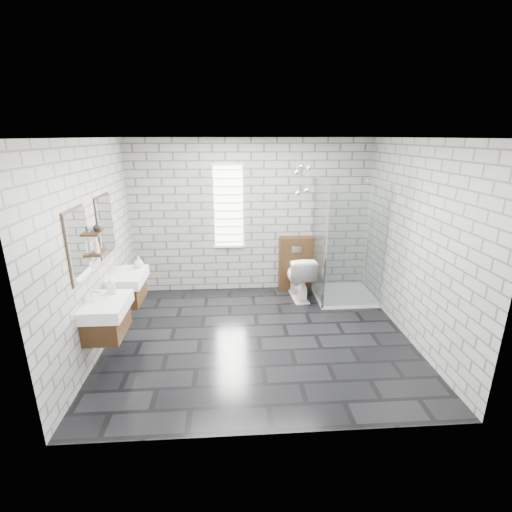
{
  "coord_description": "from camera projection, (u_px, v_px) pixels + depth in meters",
  "views": [
    {
      "loc": [
        -0.35,
        -4.63,
        2.72
      ],
      "look_at": [
        -0.01,
        0.35,
        1.1
      ],
      "focal_mm": 26.0,
      "sensor_mm": 36.0,
      "label": 1
    }
  ],
  "objects": [
    {
      "name": "wall_right",
      "position": [
        415.0,
        243.0,
        4.98
      ],
      "size": [
        0.02,
        3.6,
        2.7
      ],
      "primitive_type": "cube",
      "color": "#9F9F9A",
      "rests_on": "floor"
    },
    {
      "name": "floor",
      "position": [
        259.0,
        338.0,
        5.26
      ],
      "size": [
        4.2,
        3.6,
        0.02
      ],
      "primitive_type": "cube",
      "color": "black",
      "rests_on": "ground"
    },
    {
      "name": "shelf_lower",
      "position": [
        99.0,
        252.0,
        4.67
      ],
      "size": [
        0.14,
        0.3,
        0.03
      ],
      "primitive_type": "cube",
      "color": "#402813",
      "rests_on": "wall_left"
    },
    {
      "name": "vanity_right",
      "position": [
        125.0,
        279.0,
        5.35
      ],
      "size": [
        0.47,
        0.7,
        1.57
      ],
      "color": "#402813",
      "rests_on": "wall_left"
    },
    {
      "name": "wall_back",
      "position": [
        251.0,
        217.0,
        6.56
      ],
      "size": [
        4.2,
        0.02,
        2.7
      ],
      "primitive_type": "cube",
      "color": "#9F9F9A",
      "rests_on": "floor"
    },
    {
      "name": "vanity_left",
      "position": [
        103.0,
        308.0,
        4.44
      ],
      "size": [
        0.47,
        0.7,
        1.57
      ],
      "color": "#402813",
      "rests_on": "wall_left"
    },
    {
      "name": "wall_left",
      "position": [
        94.0,
        249.0,
        4.71
      ],
      "size": [
        0.02,
        3.6,
        2.7
      ],
      "primitive_type": "cube",
      "color": "#9F9F9A",
      "rests_on": "floor"
    },
    {
      "name": "soap_bottle_b",
      "position": [
        139.0,
        262.0,
        5.5
      ],
      "size": [
        0.17,
        0.17,
        0.17
      ],
      "primitive_type": "imported",
      "rotation": [
        0.0,
        0.0,
        0.4
      ],
      "color": "#B2B2B2",
      "rests_on": "vanity_right"
    },
    {
      "name": "cistern_panel",
      "position": [
        295.0,
        263.0,
        6.77
      ],
      "size": [
        0.6,
        0.2,
        1.0
      ],
      "primitive_type": "cube",
      "color": "#402813",
      "rests_on": "floor"
    },
    {
      "name": "window",
      "position": [
        228.0,
        207.0,
        6.45
      ],
      "size": [
        0.56,
        0.05,
        1.48
      ],
      "color": "white",
      "rests_on": "wall_back"
    },
    {
      "name": "soap_bottle_c",
      "position": [
        96.0,
        246.0,
        4.56
      ],
      "size": [
        0.08,
        0.08,
        0.19
      ],
      "primitive_type": "imported",
      "rotation": [
        0.0,
        0.0,
        -0.06
      ],
      "color": "#B2B2B2",
      "rests_on": "shelf_lower"
    },
    {
      "name": "wall_front",
      "position": [
        275.0,
        307.0,
        3.12
      ],
      "size": [
        4.2,
        0.02,
        2.7
      ],
      "primitive_type": "cube",
      "color": "#9F9F9A",
      "rests_on": "floor"
    },
    {
      "name": "soap_bottle_a",
      "position": [
        111.0,
        286.0,
        4.58
      ],
      "size": [
        0.12,
        0.12,
        0.21
      ],
      "primitive_type": "imported",
      "rotation": [
        0.0,
        0.0,
        0.28
      ],
      "color": "#B2B2B2",
      "rests_on": "vanity_left"
    },
    {
      "name": "pendant_cluster",
      "position": [
        302.0,
        177.0,
        5.97
      ],
      "size": [
        0.3,
        0.22,
        0.91
      ],
      "color": "silver",
      "rests_on": "ceiling"
    },
    {
      "name": "toilet",
      "position": [
        299.0,
        277.0,
        6.44
      ],
      "size": [
        0.49,
        0.79,
        0.78
      ],
      "primitive_type": "imported",
      "rotation": [
        0.0,
        0.0,
        3.21
      ],
      "color": "white",
      "rests_on": "floor"
    },
    {
      "name": "ceiling",
      "position": [
        259.0,
        137.0,
        4.42
      ],
      "size": [
        4.2,
        3.6,
        0.02
      ],
      "primitive_type": "cube",
      "color": "white",
      "rests_on": "wall_back"
    },
    {
      "name": "shower_enclosure",
      "position": [
        341.0,
        272.0,
        6.32
      ],
      "size": [
        1.0,
        1.0,
        2.03
      ],
      "color": "white",
      "rests_on": "floor"
    },
    {
      "name": "vase",
      "position": [
        97.0,
        227.0,
        4.59
      ],
      "size": [
        0.11,
        0.11,
        0.1
      ],
      "primitive_type": "imported",
      "rotation": [
        0.0,
        0.0,
        -0.05
      ],
      "color": "#B2B2B2",
      "rests_on": "shelf_upper"
    },
    {
      "name": "shelf_upper",
      "position": [
        96.0,
        233.0,
        4.59
      ],
      "size": [
        0.14,
        0.3,
        0.03
      ],
      "primitive_type": "cube",
      "color": "#402813",
      "rests_on": "wall_left"
    },
    {
      "name": "flush_plate",
      "position": [
        297.0,
        249.0,
        6.58
      ],
      "size": [
        0.18,
        0.01,
        0.12
      ],
      "primitive_type": "cube",
      "color": "silver",
      "rests_on": "cistern_panel"
    }
  ]
}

